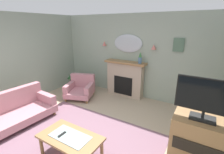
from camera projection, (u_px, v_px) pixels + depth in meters
floor at (68, 152)px, 3.06m from camera, size 6.26×6.98×0.10m
wall_back at (135, 57)px, 5.12m from camera, size 6.26×0.10×2.60m
patterned_rug at (75, 143)px, 3.21m from camera, size 3.20×2.40×0.01m
fireplace at (125, 79)px, 5.27m from camera, size 1.36×0.36×1.16m
mantel_vase_right at (140, 58)px, 4.77m from camera, size 0.11×0.11×0.35m
wall_mirror at (128, 43)px, 5.04m from camera, size 0.96×0.06×0.56m
wall_sconce_left at (104, 44)px, 5.43m from camera, size 0.14×0.14×0.14m
wall_sconce_right at (154, 47)px, 4.59m from camera, size 0.14×0.14×0.14m
framed_picture at (179, 45)px, 4.30m from camera, size 0.28×0.03×0.36m
coffee_table at (70, 139)px, 2.77m from camera, size 1.10×0.60×0.45m
tv_remote at (62, 134)px, 2.78m from camera, size 0.04×0.16×0.02m
floral_couch at (13, 111)px, 3.80m from camera, size 0.95×1.76×0.76m
armchair_in_corner at (81, 88)px, 5.24m from camera, size 1.04×1.05×0.71m
tv_cabinet at (197, 143)px, 2.59m from camera, size 0.80×0.57×0.90m
tv_flatscreen at (206, 98)px, 2.33m from camera, size 0.84×0.24×0.65m
potted_plant_small_fern at (73, 81)px, 5.81m from camera, size 0.42×0.42×0.63m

